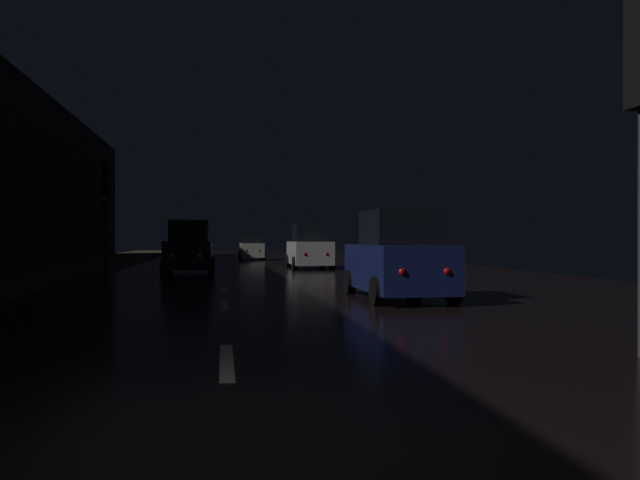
{
  "coord_description": "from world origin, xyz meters",
  "views": [
    {
      "loc": [
        -0.05,
        -4.27,
        1.43
      ],
      "look_at": [
        2.72,
        13.27,
        1.39
      ],
      "focal_mm": 34.82,
      "sensor_mm": 36.0,
      "label": 1
    }
  ],
  "objects_px": {
    "streetlamp_overhead": "(16,68)",
    "car_parked_right_near": "(398,258)",
    "traffic_light_far_left": "(106,192)",
    "car_parked_right_far": "(309,248)",
    "car_approaching_headlights": "(189,249)",
    "car_distant_taillights": "(252,247)"
  },
  "relations": [
    {
      "from": "car_approaching_headlights",
      "to": "car_distant_taillights",
      "type": "distance_m",
      "value": 16.69
    },
    {
      "from": "traffic_light_far_left",
      "to": "car_parked_right_far",
      "type": "xyz_separation_m",
      "value": [
        8.95,
        2.21,
        -2.42
      ]
    },
    {
      "from": "car_parked_right_near",
      "to": "car_parked_right_far",
      "type": "bearing_deg",
      "value": -0.0
    },
    {
      "from": "streetlamp_overhead",
      "to": "car_distant_taillights",
      "type": "bearing_deg",
      "value": 76.51
    },
    {
      "from": "car_approaching_headlights",
      "to": "car_distant_taillights",
      "type": "relative_size",
      "value": 1.19
    },
    {
      "from": "traffic_light_far_left",
      "to": "car_parked_right_near",
      "type": "height_order",
      "value": "traffic_light_far_left"
    },
    {
      "from": "car_parked_right_far",
      "to": "car_approaching_headlights",
      "type": "bearing_deg",
      "value": 121.46
    },
    {
      "from": "traffic_light_far_left",
      "to": "car_parked_right_near",
      "type": "distance_m",
      "value": 15.86
    },
    {
      "from": "traffic_light_far_left",
      "to": "car_parked_right_far",
      "type": "distance_m",
      "value": 9.54
    },
    {
      "from": "car_approaching_headlights",
      "to": "car_parked_right_near",
      "type": "xyz_separation_m",
      "value": [
        5.46,
        -11.73,
        -0.04
      ]
    },
    {
      "from": "traffic_light_far_left",
      "to": "car_distant_taillights",
      "type": "relative_size",
      "value": 1.28
    },
    {
      "from": "car_approaching_headlights",
      "to": "car_distant_taillights",
      "type": "xyz_separation_m",
      "value": [
        3.32,
        16.35,
        -0.16
      ]
    },
    {
      "from": "traffic_light_far_left",
      "to": "car_approaching_headlights",
      "type": "distance_m",
      "value": 4.37
    },
    {
      "from": "car_parked_right_far",
      "to": "car_parked_right_near",
      "type": "bearing_deg",
      "value": 180.0
    },
    {
      "from": "streetlamp_overhead",
      "to": "car_distant_taillights",
      "type": "xyz_separation_m",
      "value": [
        6.59,
        27.46,
        -4.45
      ]
    },
    {
      "from": "car_approaching_headlights",
      "to": "car_parked_right_near",
      "type": "relative_size",
      "value": 1.04
    },
    {
      "from": "car_approaching_headlights",
      "to": "car_distant_taillights",
      "type": "height_order",
      "value": "car_approaching_headlights"
    },
    {
      "from": "car_distant_taillights",
      "to": "traffic_light_far_left",
      "type": "bearing_deg",
      "value": 155.88
    },
    {
      "from": "traffic_light_far_left",
      "to": "car_parked_right_far",
      "type": "relative_size",
      "value": 1.12
    },
    {
      "from": "streetlamp_overhead",
      "to": "car_parked_right_far",
      "type": "bearing_deg",
      "value": 58.87
    },
    {
      "from": "car_distant_taillights",
      "to": "car_parked_right_far",
      "type": "height_order",
      "value": "car_parked_right_far"
    },
    {
      "from": "streetlamp_overhead",
      "to": "car_parked_right_near",
      "type": "bearing_deg",
      "value": -4.09
    }
  ]
}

